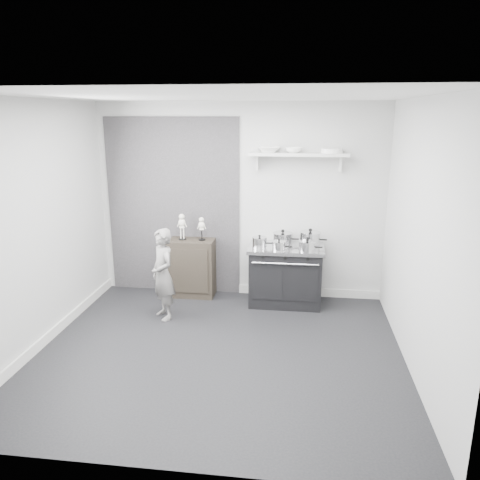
% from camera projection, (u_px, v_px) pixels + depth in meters
% --- Properties ---
extents(ground, '(4.00, 4.00, 0.00)m').
position_uv_depth(ground, '(219.00, 352.00, 5.15)').
color(ground, black).
rests_on(ground, ground).
extents(room_shell, '(4.02, 3.62, 2.71)m').
position_uv_depth(room_shell, '(211.00, 203.00, 4.88)').
color(room_shell, '#B9B9B6').
rests_on(room_shell, ground).
extents(wall_shelf, '(1.30, 0.26, 0.24)m').
position_uv_depth(wall_shelf, '(299.00, 155.00, 6.13)').
color(wall_shelf, silver).
rests_on(wall_shelf, room_shell).
extents(stove, '(1.01, 0.63, 0.81)m').
position_uv_depth(stove, '(285.00, 275.00, 6.37)').
color(stove, black).
rests_on(stove, ground).
extents(side_cabinet, '(0.63, 0.37, 0.83)m').
position_uv_depth(side_cabinet, '(192.00, 268.00, 6.67)').
color(side_cabinet, black).
rests_on(side_cabinet, ground).
extents(child, '(0.49, 0.51, 1.17)m').
position_uv_depth(child, '(163.00, 274.00, 5.87)').
color(child, slate).
rests_on(child, ground).
extents(pot_front_left, '(0.28, 0.19, 0.17)m').
position_uv_depth(pot_front_left, '(260.00, 242.00, 6.21)').
color(pot_front_left, '#BCBCBE').
rests_on(pot_front_left, stove).
extents(pot_back_left, '(0.36, 0.27, 0.20)m').
position_uv_depth(pot_back_left, '(283.00, 238.00, 6.40)').
color(pot_back_left, '#BCBCBE').
rests_on(pot_back_left, stove).
extents(pot_back_right, '(0.36, 0.28, 0.24)m').
position_uv_depth(pot_back_right, '(310.00, 239.00, 6.29)').
color(pot_back_right, '#BCBCBE').
rests_on(pot_back_right, stove).
extents(pot_front_right, '(0.31, 0.22, 0.17)m').
position_uv_depth(pot_front_right, '(307.00, 246.00, 6.03)').
color(pot_front_right, '#BCBCBE').
rests_on(pot_front_right, stove).
extents(pot_front_center, '(0.26, 0.18, 0.15)m').
position_uv_depth(pot_front_center, '(279.00, 246.00, 6.09)').
color(pot_front_center, '#BCBCBE').
rests_on(pot_front_center, stove).
extents(skeleton_full, '(0.12, 0.08, 0.42)m').
position_uv_depth(skeleton_full, '(182.00, 225.00, 6.52)').
color(skeleton_full, silver).
rests_on(skeleton_full, side_cabinet).
extents(skeleton_torso, '(0.11, 0.07, 0.38)m').
position_uv_depth(skeleton_torso, '(202.00, 227.00, 6.49)').
color(skeleton_torso, silver).
rests_on(skeleton_torso, side_cabinet).
extents(bowl_large, '(0.30, 0.30, 0.07)m').
position_uv_depth(bowl_large, '(269.00, 150.00, 6.16)').
color(bowl_large, white).
rests_on(bowl_large, wall_shelf).
extents(bowl_small, '(0.22, 0.22, 0.07)m').
position_uv_depth(bowl_small, '(294.00, 150.00, 6.12)').
color(bowl_small, white).
rests_on(bowl_small, wall_shelf).
extents(plate_stack, '(0.28, 0.28, 0.06)m').
position_uv_depth(plate_stack, '(332.00, 151.00, 6.06)').
color(plate_stack, white).
rests_on(plate_stack, wall_shelf).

